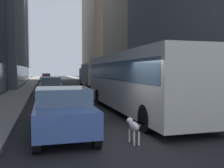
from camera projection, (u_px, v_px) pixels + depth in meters
ground_plane at (64, 84)px, 42.19m from camera, size 120.00×120.00×0.00m
sidewalk_left at (29, 84)px, 40.66m from camera, size 2.40×110.00×0.15m
sidewalk_right at (97, 83)px, 43.70m from camera, size 2.40×110.00×0.15m
building_right_far at (110, 20)px, 58.27m from camera, size 10.94×15.97×28.06m
transit_bus at (135, 78)px, 12.97m from camera, size 2.78×11.53×3.05m
car_grey_wagon at (50, 86)px, 22.30m from camera, size 1.85×4.30×1.62m
car_red_coupe at (46, 77)px, 53.44m from camera, size 1.79×3.94×1.62m
car_blue_hatchback at (63, 111)px, 8.40m from camera, size 1.83×4.38×1.62m
box_truck at (92, 75)px, 32.80m from camera, size 2.30×7.50×3.05m
dalmatian_dog at (133, 126)px, 7.46m from camera, size 0.22×0.96×0.72m
traffic_light_near at (201, 66)px, 13.57m from camera, size 0.24×0.40×3.40m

